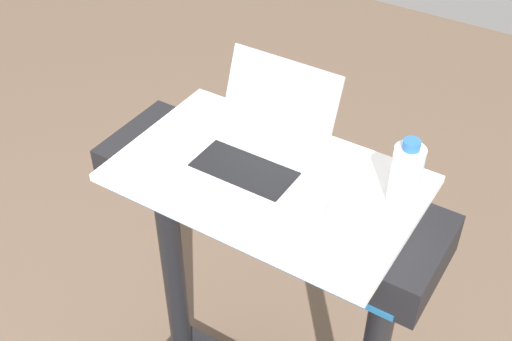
# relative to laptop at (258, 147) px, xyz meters

# --- Properties ---
(desk_board) EXTENTS (0.73, 0.45, 0.02)m
(desk_board) POSITION_rel_laptop_xyz_m (0.05, -0.03, -0.06)
(desk_board) COLOR white
(desk_board) RESTS_ON treadmill_base
(laptop) EXTENTS (0.30, 0.30, 0.22)m
(laptop) POSITION_rel_laptop_xyz_m (0.00, 0.00, 0.00)
(laptop) COLOR #B7B7BC
(laptop) RESTS_ON desk_board
(computer_mouse) EXTENTS (0.10, 0.12, 0.03)m
(computer_mouse) POSITION_rel_laptop_xyz_m (0.26, -0.05, -0.03)
(computer_mouse) COLOR #B2B2B7
(computer_mouse) RESTS_ON desk_board
(water_bottle) EXTENTS (0.07, 0.07, 0.17)m
(water_bottle) POSITION_rel_laptop_xyz_m (0.36, 0.05, 0.03)
(water_bottle) COLOR silver
(water_bottle) RESTS_ON desk_board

